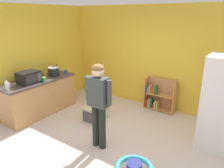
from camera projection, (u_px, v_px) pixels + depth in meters
ground_plane at (105, 145)px, 4.16m from camera, size 12.00×12.00×0.00m
back_wall at (156, 58)px, 5.56m from camera, size 5.20×0.06×2.70m
left_side_wall at (44, 57)px, 5.77m from camera, size 0.06×2.99×2.70m
kitchen_counter at (41, 97)px, 5.37m from camera, size 0.65×1.92×0.90m
refrigerator at (223, 104)px, 3.86m from camera, size 0.73×0.68×1.78m
bookshelf at (158, 97)px, 5.62m from camera, size 0.80×0.28×0.85m
standing_person at (98, 99)px, 3.82m from camera, size 0.57×0.23×1.64m
pet_carrier at (95, 113)px, 5.10m from camera, size 0.42×0.55×0.36m
microwave at (29, 77)px, 4.96m from camera, size 0.37×0.48×0.28m
crock_pot at (54, 71)px, 5.58m from camera, size 0.29×0.29×0.26m
banana_bunch at (45, 77)px, 5.34m from camera, size 0.15×0.16×0.04m
amber_bottle at (57, 70)px, 5.81m from camera, size 0.07×0.07×0.25m
clear_bottle at (7, 86)px, 4.51m from camera, size 0.07×0.07×0.25m
teal_cup at (34, 77)px, 5.33m from camera, size 0.08×0.08×0.09m
green_cup at (44, 80)px, 5.09m from camera, size 0.08×0.08×0.09m
white_cup at (9, 85)px, 4.72m from camera, size 0.08×0.08×0.09m
blue_cup at (66, 72)px, 5.80m from camera, size 0.08×0.08×0.09m
yellow_cup at (45, 73)px, 5.65m from camera, size 0.08×0.08×0.09m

